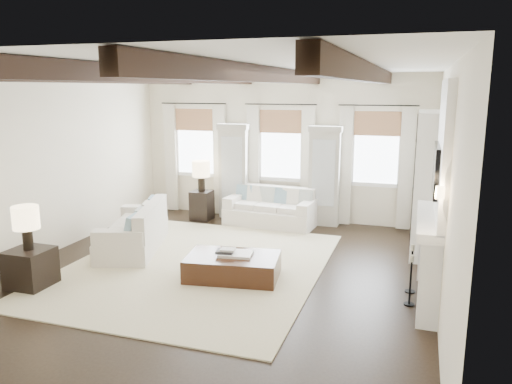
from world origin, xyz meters
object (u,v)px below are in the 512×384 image
(ottoman, at_px, (233,267))
(side_table_back, at_px, (202,205))
(sofa_back, at_px, (271,210))
(side_table_front, at_px, (31,268))
(sofa_left, at_px, (136,232))

(ottoman, height_order, side_table_back, side_table_back)
(sofa_back, bearing_deg, side_table_front, -118.66)
(sofa_back, xyz_separation_m, ottoman, (0.32, -3.16, -0.15))
(ottoman, relative_size, side_table_front, 2.43)
(sofa_back, distance_m, sofa_left, 3.03)
(sofa_back, height_order, sofa_left, sofa_left)
(sofa_left, bearing_deg, ottoman, -19.13)
(sofa_back, relative_size, side_table_back, 2.99)
(sofa_left, relative_size, side_table_front, 3.73)
(sofa_back, distance_m, side_table_front, 5.01)
(sofa_left, bearing_deg, side_table_back, 84.15)
(sofa_left, relative_size, ottoman, 1.54)
(side_table_front, relative_size, side_table_back, 0.89)
(side_table_back, bearing_deg, side_table_front, -100.61)
(sofa_back, relative_size, side_table_front, 3.37)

